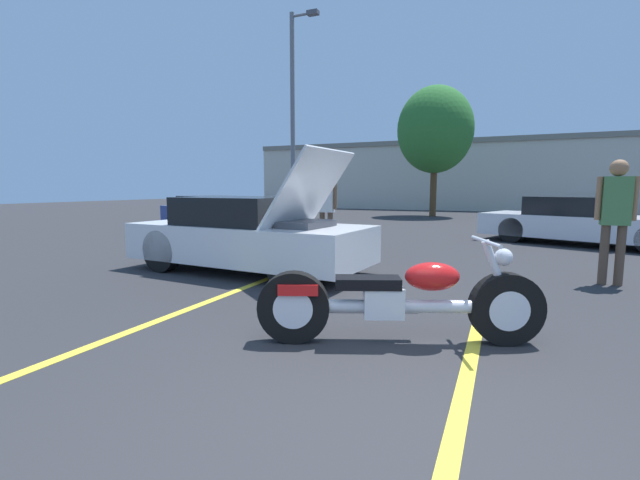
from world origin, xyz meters
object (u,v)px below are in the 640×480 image
object	(u,v)px
motorcycle	(398,301)
show_car_hood_open	(250,235)
parked_car_left_row	(215,213)
spectator_by_show_car	(326,203)
spectator_near_motorcycle	(616,210)
tree_background	(435,130)
parked_car_mid_left_row	(584,222)
light_pole	(294,110)

from	to	relation	value
motorcycle	show_car_hood_open	world-z (taller)	show_car_hood_open
parked_car_left_row	spectator_by_show_car	world-z (taller)	spectator_by_show_car
show_car_hood_open	spectator_near_motorcycle	xyz separation A→B (m)	(5.44, 1.23, 0.48)
tree_background	parked_car_mid_left_row	world-z (taller)	tree_background
light_pole	spectator_near_motorcycle	size ratio (longest dim) A/B	4.49
show_car_hood_open	spectator_by_show_car	bearing A→B (deg)	90.20
motorcycle	spectator_by_show_car	world-z (taller)	spectator_by_show_car
spectator_by_show_car	parked_car_left_row	bearing A→B (deg)	150.91
tree_background	motorcycle	bearing A→B (deg)	-82.12
tree_background	show_car_hood_open	size ratio (longest dim) A/B	1.49
light_pole	spectator_near_motorcycle	xyz separation A→B (m)	(9.41, -8.31, -3.39)
parked_car_mid_left_row	spectator_by_show_car	size ratio (longest dim) A/B	2.84
spectator_by_show_car	parked_car_mid_left_row	bearing A→B (deg)	31.90
spectator_near_motorcycle	show_car_hood_open	bearing A→B (deg)	-167.25
show_car_hood_open	spectator_by_show_car	distance (m)	2.87
parked_car_left_row	spectator_near_motorcycle	world-z (taller)	spectator_near_motorcycle
motorcycle	spectator_near_motorcycle	bearing A→B (deg)	35.39
show_car_hood_open	tree_background	bearing A→B (deg)	92.57
light_pole	parked_car_left_row	size ratio (longest dim) A/B	1.84
parked_car_mid_left_row	spectator_near_motorcycle	distance (m)	5.09
light_pole	motorcycle	distance (m)	14.45
motorcycle	parked_car_mid_left_row	bearing A→B (deg)	51.10
light_pole	spectator_by_show_car	world-z (taller)	light_pole
parked_car_mid_left_row	parked_car_left_row	world-z (taller)	parked_car_mid_left_row
light_pole	show_car_hood_open	distance (m)	11.03
tree_background	spectator_near_motorcycle	world-z (taller)	tree_background
spectator_near_motorcycle	spectator_by_show_car	xyz separation A→B (m)	(-5.21, 1.60, -0.02)
show_car_hood_open	light_pole	bearing A→B (deg)	117.44
tree_background	show_car_hood_open	world-z (taller)	tree_background
light_pole	parked_car_left_row	bearing A→B (deg)	-108.12
spectator_near_motorcycle	light_pole	bearing A→B (deg)	138.55
spectator_near_motorcycle	spectator_by_show_car	bearing A→B (deg)	162.98
parked_car_mid_left_row	spectator_near_motorcycle	bearing A→B (deg)	-71.82
show_car_hood_open	spectator_near_motorcycle	size ratio (longest dim) A/B	2.33
show_car_hood_open	parked_car_mid_left_row	world-z (taller)	show_car_hood_open
motorcycle	parked_car_left_row	bearing A→B (deg)	113.56
parked_car_left_row	spectator_near_motorcycle	xyz separation A→B (m)	(10.62, -4.61, 0.54)
parked_car_mid_left_row	parked_car_left_row	distance (m)	10.98
parked_car_left_row	light_pole	bearing A→B (deg)	90.64
spectator_near_motorcycle	parked_car_left_row	bearing A→B (deg)	156.55
tree_background	spectator_by_show_car	size ratio (longest dim) A/B	3.52
spectator_near_motorcycle	spectator_by_show_car	distance (m)	5.45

